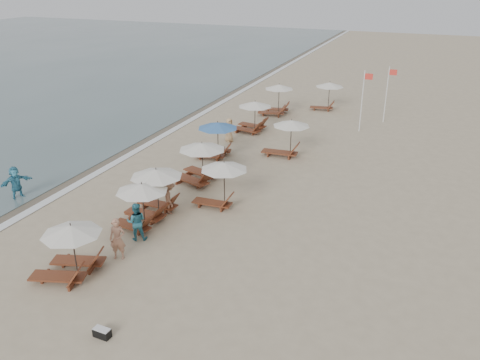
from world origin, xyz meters
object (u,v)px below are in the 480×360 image
at_px(lounger_station_0, 69,251).
at_px(beachgoer_mid_a, 136,222).
at_px(lounger_station_2, 153,191).
at_px(lounger_station_4, 215,138).
at_px(lounger_station_1, 139,203).
at_px(beachgoer_mid_b, 169,197).
at_px(beachgoer_far_b, 229,130).
at_px(inland_station_2, 327,92).
at_px(beachgoer_near, 118,239).
at_px(lounger_station_6, 276,100).
at_px(lounger_station_3, 198,162).
at_px(flag_pole_near, 363,98).
at_px(lounger_station_5, 252,116).
at_px(inland_station_1, 286,136).
at_px(waterline_walker, 16,183).
at_px(inland_station_0, 219,179).
at_px(duffel_bag, 102,333).

distance_m(lounger_station_0, beachgoer_mid_a, 3.29).
relative_size(lounger_station_2, lounger_station_4, 1.01).
distance_m(lounger_station_1, beachgoer_mid_b, 1.74).
distance_m(lounger_station_1, lounger_station_4, 9.15).
bearing_deg(lounger_station_4, beachgoer_far_b, 97.32).
distance_m(inland_station_2, beachgoer_mid_b, 20.87).
bearing_deg(beachgoer_near, lounger_station_0, -138.39).
bearing_deg(lounger_station_6, beachgoer_far_b, -95.66).
relative_size(lounger_station_3, flag_pole_near, 0.66).
xyz_separation_m(lounger_station_5, flag_pole_near, (7.02, 2.86, 1.29)).
distance_m(inland_station_1, beachgoer_near, 13.71).
relative_size(lounger_station_5, waterline_walker, 1.61).
distance_m(lounger_station_1, lounger_station_5, 14.79).
bearing_deg(lounger_station_4, lounger_station_0, -88.64).
bearing_deg(lounger_station_2, beachgoer_mid_a, -76.87).
bearing_deg(waterline_walker, beachgoer_mid_a, -76.01).
relative_size(lounger_station_5, inland_station_2, 1.03).
bearing_deg(lounger_station_3, beachgoer_far_b, 99.41).
height_order(inland_station_0, beachgoer_mid_a, inland_station_0).
distance_m(lounger_station_3, inland_station_1, 6.26).
bearing_deg(beachgoer_mid_a, lounger_station_4, -110.52).
xyz_separation_m(lounger_station_2, duffel_bag, (2.83, -7.79, -1.03)).
xyz_separation_m(lounger_station_0, lounger_station_5, (-0.14, 19.02, 0.05)).
height_order(lounger_station_3, inland_station_1, inland_station_1).
xyz_separation_m(beachgoer_mid_b, flag_pole_near, (6.07, 16.02, 1.58)).
distance_m(inland_station_0, inland_station_1, 7.83).
distance_m(lounger_station_4, beachgoer_mid_b, 7.60).
bearing_deg(lounger_station_4, inland_station_1, 24.56).
height_order(lounger_station_4, waterline_walker, lounger_station_4).
bearing_deg(beachgoer_near, beachgoer_far_b, 76.93).
bearing_deg(duffel_bag, inland_station_2, 89.40).
bearing_deg(inland_station_2, inland_station_1, -89.28).
xyz_separation_m(inland_station_1, inland_station_2, (-0.14, 11.44, 0.17)).
height_order(inland_station_1, flag_pole_near, flag_pole_near).
relative_size(lounger_station_3, inland_station_2, 1.08).
height_order(beachgoer_near, duffel_bag, beachgoer_near).
bearing_deg(lounger_station_2, inland_station_1, 71.29).
xyz_separation_m(inland_station_2, beachgoer_mid_a, (-2.60, -23.36, -0.62)).
distance_m(beachgoer_mid_a, flag_pole_near, 19.71).
height_order(lounger_station_1, waterline_walker, lounger_station_1).
bearing_deg(lounger_station_0, duffel_bag, -37.32).
bearing_deg(inland_station_0, beachgoer_near, -107.33).
bearing_deg(flag_pole_near, inland_station_0, -106.08).
height_order(lounger_station_3, beachgoer_mid_a, lounger_station_3).
height_order(lounger_station_0, duffel_bag, lounger_station_0).
height_order(beachgoer_near, beachgoer_mid_b, beachgoer_near).
xyz_separation_m(beachgoer_mid_b, beachgoer_far_b, (-1.53, 10.57, -0.01)).
bearing_deg(lounger_station_2, lounger_station_6, 90.71).
bearing_deg(inland_station_0, flag_pole_near, 73.92).
xyz_separation_m(beachgoer_near, beachgoer_mid_b, (-0.11, 4.20, -0.07)).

